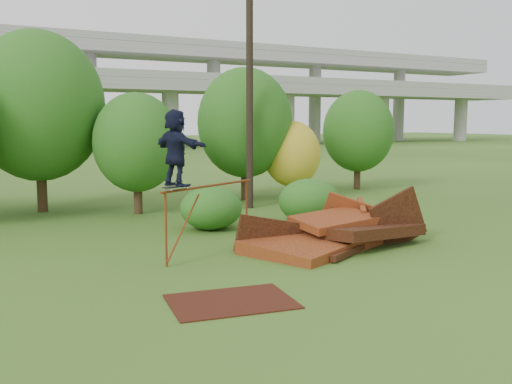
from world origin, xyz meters
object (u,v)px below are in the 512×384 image
skater (176,148)px  utility_pole (250,73)px  scrap_pile (333,235)px  flat_plate (231,301)px

skater → utility_pole: utility_pole is taller
scrap_pile → utility_pole: utility_pole is taller
scrap_pile → flat_plate: size_ratio=2.47×
scrap_pile → flat_plate: scrap_pile is taller
scrap_pile → skater: size_ratio=3.15×
flat_plate → utility_pole: bearing=60.3°
scrap_pile → skater: bearing=176.5°
scrap_pile → skater: 5.26m
scrap_pile → utility_pole: bearing=80.1°
scrap_pile → flat_plate: bearing=-146.6°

